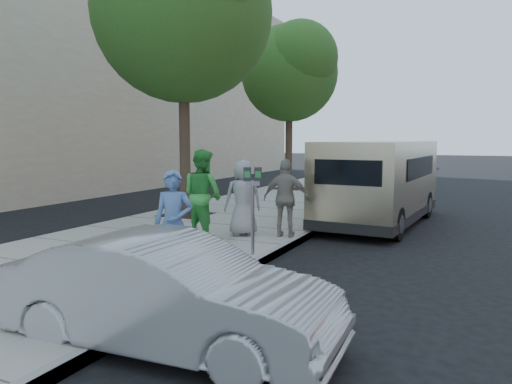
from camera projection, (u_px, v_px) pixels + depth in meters
ground at (218, 245)px, 10.14m from camera, size 120.00×120.00×0.00m
sidewalk at (176, 238)px, 10.55m from camera, size 5.00×60.00×0.15m
curb_face at (283, 248)px, 9.53m from camera, size 0.12×60.00×0.16m
tree_near at (184, 5)px, 12.65m from camera, size 4.62×4.60×7.53m
tree_far at (290, 69)px, 19.58m from camera, size 3.92×3.80×6.49m
parking_meter at (253, 192)px, 8.60m from camera, size 0.33×0.22×1.52m
van at (381, 181)px, 12.55m from camera, size 2.23×5.74×2.09m
sedan at (169, 294)px, 5.09m from camera, size 3.63×1.38×1.18m
person_officer at (174, 224)px, 7.18m from camera, size 0.66×0.54×1.57m
person_green_shirt at (203, 195)px, 9.91m from camera, size 1.04×0.92×1.80m
person_gray_shirt at (243, 198)px, 10.36m from camera, size 0.92×0.87×1.59m
person_striped_polo at (286, 198)px, 10.20m from camera, size 1.00×0.57×1.60m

